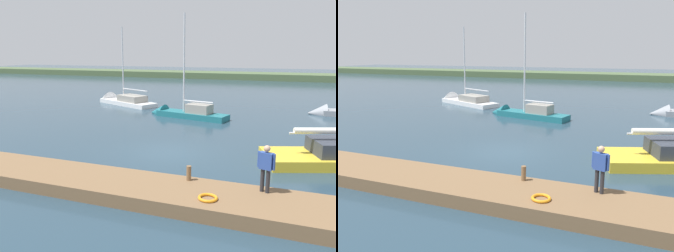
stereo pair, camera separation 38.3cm
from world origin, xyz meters
The scene contains 8 objects.
ground_plane centered at (0.00, 0.00, 0.00)m, with size 200.00×200.00×0.00m, color #263D4C.
far_shoreline centered at (0.00, -53.29, 0.00)m, with size 180.00×8.00×2.40m, color #4C603D.
dock_pier centered at (0.00, 5.58, 0.25)m, with size 26.67×2.58×0.51m, color brown.
mooring_post_near centered at (-2.67, 4.68, 0.79)m, with size 0.18×0.18×0.56m, color brown.
life_ring_buoy centered at (-3.76, 6.10, 0.56)m, with size 0.66×0.66×0.10m, color orange.
sailboat_far_right centered at (2.39, -9.99, 0.25)m, with size 7.27×3.12×8.95m.
sailboat_behind_pier centered at (10.90, -14.88, 0.14)m, with size 8.43×5.36×8.70m.
person_on_dock centered at (-5.46, 4.81, 1.47)m, with size 0.61×0.36×1.68m.
Camera 1 is at (-6.22, 16.34, 5.27)m, focal length 36.39 mm.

